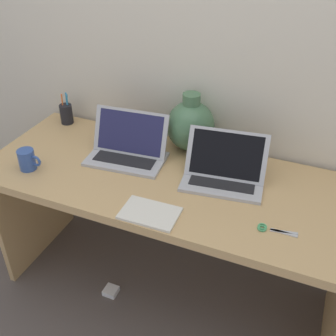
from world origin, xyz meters
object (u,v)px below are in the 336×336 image
(notebook_stack, at_px, (150,213))
(pen_cup, at_px, (66,113))
(laptop_left, at_px, (128,146))
(power_brick, at_px, (111,291))
(coffee_mug, at_px, (27,160))
(green_vase, at_px, (191,125))
(scissors, at_px, (270,229))
(laptop_right, at_px, (224,169))

(notebook_stack, xyz_separation_m, pen_cup, (-0.73, 0.52, 0.05))
(laptop_left, relative_size, power_brick, 5.31)
(coffee_mug, bearing_deg, green_vase, 36.95)
(laptop_left, bearing_deg, green_vase, 39.35)
(laptop_left, bearing_deg, scissors, -18.94)
(green_vase, bearing_deg, scissors, -42.45)
(notebook_stack, bearing_deg, scissors, 11.74)
(notebook_stack, distance_m, power_brick, 0.78)
(coffee_mug, bearing_deg, laptop_left, 35.34)
(laptop_left, bearing_deg, notebook_stack, -51.75)
(green_vase, bearing_deg, notebook_stack, -86.64)
(power_brick, bearing_deg, laptop_right, 24.69)
(green_vase, xyz_separation_m, power_brick, (-0.26, -0.42, -0.83))
(coffee_mug, height_order, power_brick, coffee_mug)
(notebook_stack, xyz_separation_m, coffee_mug, (-0.63, 0.08, 0.04))
(power_brick, bearing_deg, scissors, -1.09)
(laptop_left, height_order, power_brick, laptop_left)
(scissors, bearing_deg, coffee_mug, -179.10)
(laptop_left, distance_m, coffee_mug, 0.45)
(green_vase, relative_size, pen_cup, 1.65)
(laptop_right, height_order, pen_cup, laptop_right)
(laptop_left, xyz_separation_m, notebook_stack, (0.27, -0.34, -0.05))
(laptop_left, height_order, green_vase, green_vase)
(laptop_left, distance_m, green_vase, 0.31)
(laptop_right, distance_m, green_vase, 0.31)
(pen_cup, height_order, power_brick, pen_cup)
(notebook_stack, distance_m, pen_cup, 0.89)
(scissors, distance_m, power_brick, 1.03)
(laptop_left, distance_m, notebook_stack, 0.43)
(power_brick, bearing_deg, notebook_stack, -19.95)
(green_vase, bearing_deg, power_brick, -121.89)
(green_vase, distance_m, coffee_mug, 0.76)
(green_vase, height_order, coffee_mug, green_vase)
(coffee_mug, relative_size, power_brick, 1.61)
(green_vase, distance_m, power_brick, 0.97)
(notebook_stack, height_order, power_brick, notebook_stack)
(coffee_mug, distance_m, scissors, 1.08)
(laptop_left, relative_size, notebook_stack, 1.67)
(laptop_left, height_order, pen_cup, laptop_left)
(green_vase, relative_size, coffee_mug, 2.49)
(green_vase, distance_m, notebook_stack, 0.54)
(power_brick, bearing_deg, laptop_left, 82.97)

